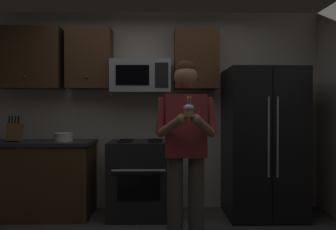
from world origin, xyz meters
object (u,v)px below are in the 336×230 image
at_px(person, 186,142).
at_px(cupcake, 189,110).
at_px(refrigerator, 263,143).
at_px(knife_block, 15,132).
at_px(microwave, 141,77).
at_px(oven_range, 140,178).
at_px(bowl_large_white, 63,137).

relative_size(person, cupcake, 10.13).
distance_m(refrigerator, knife_block, 3.02).
bearing_deg(microwave, cupcake, -71.51).
relative_size(oven_range, person, 0.53).
distance_m(refrigerator, cupcake, 1.68).
xyz_separation_m(oven_range, cupcake, (0.48, -1.32, 0.83)).
bearing_deg(oven_range, knife_block, -178.89).
height_order(oven_range, bowl_large_white, bowl_large_white).
distance_m(refrigerator, bowl_large_white, 2.43).
height_order(oven_range, person, person).
distance_m(oven_range, person, 1.22).
xyz_separation_m(refrigerator, knife_block, (-3.01, 0.01, 0.13)).
height_order(oven_range, cupcake, cupcake).
bearing_deg(person, bowl_large_white, 145.60).
height_order(refrigerator, cupcake, refrigerator).
height_order(refrigerator, bowl_large_white, refrigerator).
relative_size(knife_block, cupcake, 1.84).
bearing_deg(bowl_large_white, cupcake, -42.55).
bearing_deg(oven_range, refrigerator, -1.50).
height_order(microwave, cupcake, microwave).
bearing_deg(cupcake, refrigerator, 51.38).
distance_m(oven_range, microwave, 1.26).
relative_size(bowl_large_white, person, 0.13).
xyz_separation_m(bowl_large_white, cupcake, (1.41, -1.30, 0.32)).
xyz_separation_m(refrigerator, bowl_large_white, (-2.43, 0.02, 0.07)).
distance_m(microwave, bowl_large_white, 1.20).
height_order(refrigerator, person, refrigerator).
bearing_deg(bowl_large_white, person, -34.40).
relative_size(microwave, person, 0.42).
xyz_separation_m(person, cupcake, (-0.00, -0.33, 0.30)).
bearing_deg(person, knife_block, 154.34).
xyz_separation_m(bowl_large_white, person, (1.41, -0.97, 0.02)).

